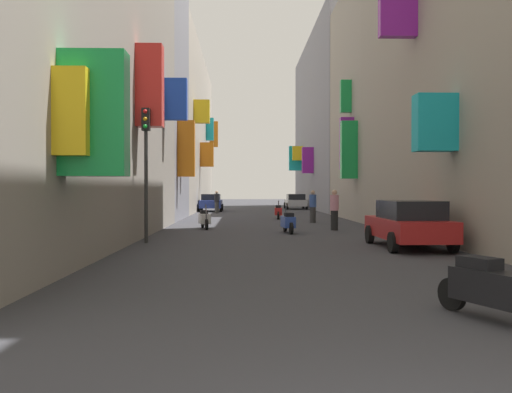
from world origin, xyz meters
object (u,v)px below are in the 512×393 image
parked_car_red (409,223)px  traffic_light_near_corner (146,152)px  scooter_blue (288,222)px  pedestrian_crossing (334,210)px  parked_car_silver (296,201)px  pedestrian_near_left (313,207)px  scooter_white (204,219)px  scooter_black (491,287)px  scooter_red (278,211)px  pedestrian_near_right (217,202)px  parked_car_blue (211,202)px

parked_car_red → traffic_light_near_corner: size_ratio=0.91×
parked_car_red → scooter_blue: size_ratio=2.16×
scooter_blue → pedestrian_crossing: bearing=34.1°
parked_car_silver → pedestrian_near_left: bearing=-93.2°
scooter_white → traffic_light_near_corner: size_ratio=0.40×
scooter_black → parked_car_red: bearing=79.0°
scooter_black → pedestrian_crossing: bearing=87.5°
scooter_red → pedestrian_near_right: 9.26m
parked_car_blue → scooter_black: (5.95, -37.15, -0.30)m
parked_car_silver → pedestrian_crossing: size_ratio=2.23×
parked_car_silver → pedestrian_near_left: size_ratio=2.27×
parked_car_red → scooter_red: 16.54m
pedestrian_crossing → pedestrian_near_left: 5.36m
parked_car_blue → scooter_red: 12.85m
pedestrian_crossing → scooter_blue: bearing=-145.9°
pedestrian_crossing → pedestrian_near_left: size_ratio=1.02×
parked_car_silver → scooter_red: (-2.77, -16.72, -0.28)m
traffic_light_near_corner → parked_car_silver: bearing=75.3°
pedestrian_crossing → pedestrian_near_right: size_ratio=1.04×
parked_car_blue → pedestrian_crossing: (6.67, -21.06, 0.14)m
parked_car_red → parked_car_blue: bearing=105.3°
pedestrian_near_right → scooter_black: bearing=-81.0°
parked_car_red → pedestrian_crossing: pedestrian_crossing is taller
pedestrian_near_right → pedestrian_near_left: bearing=-64.3°
scooter_white → pedestrian_near_left: pedestrian_near_left is taller
scooter_white → pedestrian_near_right: 16.39m
pedestrian_near_right → traffic_light_near_corner: 22.94m
scooter_black → pedestrian_crossing: 16.11m
scooter_red → scooter_white: bearing=-116.0°
parked_car_silver → pedestrian_near_right: pedestrian_near_right is taller
pedestrian_crossing → pedestrian_near_right: bearing=109.1°
scooter_red → scooter_blue: bearing=-91.8°
scooter_blue → parked_car_silver: bearing=83.5°
pedestrian_near_left → traffic_light_near_corner: (-7.07, -10.75, 2.18)m
parked_car_silver → scooter_white: size_ratio=2.22×
scooter_black → pedestrian_near_left: (0.48, 21.45, 0.42)m
pedestrian_near_left → scooter_white: bearing=-142.1°
pedestrian_crossing → pedestrian_near_right: 18.42m
parked_car_red → pedestrian_crossing: 7.21m
scooter_red → pedestrian_near_left: (1.61, -3.80, 0.42)m
scooter_white → pedestrian_near_left: 7.07m
traffic_light_near_corner → parked_car_blue: bearing=88.6°
scooter_white → parked_car_red: bearing=-50.1°
scooter_red → scooter_white: size_ratio=1.06×
pedestrian_crossing → traffic_light_near_corner: bearing=-143.6°
pedestrian_near_right → parked_car_red: bearing=-74.0°
scooter_red → scooter_white: (-3.96, -8.13, -0.00)m
pedestrian_crossing → parked_car_silver: bearing=87.9°
parked_car_silver → scooter_blue: parked_car_silver is taller
pedestrian_near_right → traffic_light_near_corner: bearing=-93.2°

